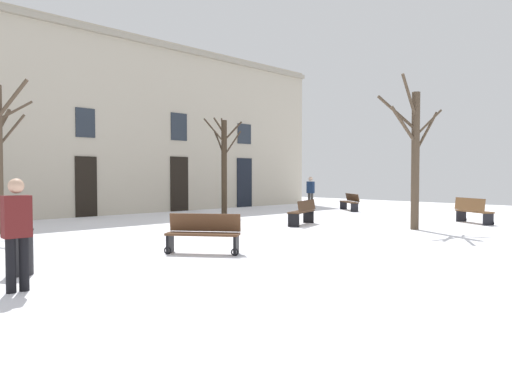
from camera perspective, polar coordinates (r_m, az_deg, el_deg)
The scene contains 11 objects.
ground_plane at distance 13.89m, azimuth 5.71°, elevation -5.11°, with size 37.25×37.25×0.00m, color white.
building_facade at distance 21.94m, azimuth -15.06°, elevation 8.27°, with size 23.28×0.60×8.19m.
tree_right_of_center at distance 15.51m, azimuth 19.14°, elevation 4.61°, with size 1.92×1.35×4.86m.
tree_left_of_center at distance 20.32m, azimuth -4.02°, elevation 3.67°, with size 2.24×1.82×4.44m.
litter_bin at distance 8.96m, azimuth -27.34°, elevation -6.63°, with size 0.45×0.45×0.80m.
bench_facing_shops at distance 18.36m, azimuth 25.40°, elevation -2.13°, with size 1.16×1.55×0.93m.
bench_far_corner at distance 23.31m, azimuth 11.62°, elevation -1.17°, with size 1.50×1.77×0.85m.
bench_near_lamp at distance 10.23m, azimuth -6.58°, elevation -5.11°, with size 1.35×1.55×0.88m.
bench_near_center_tree at distance 16.17m, azimuth 5.85°, elevation -2.47°, with size 1.73×1.03×0.88m.
person_strolling at distance 24.59m, azimuth 6.82°, elevation 0.15°, with size 0.26×0.40×1.69m.
person_near_bench at distance 7.62m, azimuth -27.66°, elevation -4.13°, with size 0.38×0.22×1.68m.
Camera 1 is at (-10.48, -8.96, 1.71)m, focal length 32.09 mm.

